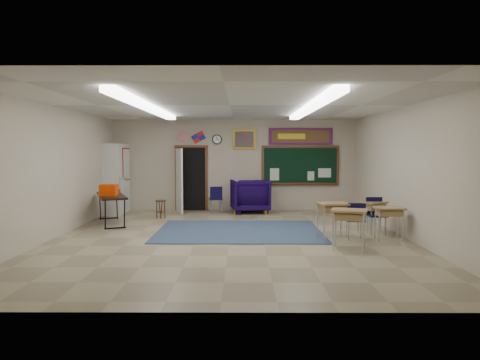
{
  "coord_description": "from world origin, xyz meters",
  "views": [
    {
      "loc": [
        0.27,
        -9.63,
        2.0
      ],
      "look_at": [
        0.22,
        1.5,
        1.22
      ],
      "focal_mm": 32.0,
      "sensor_mm": 36.0,
      "label": 1
    }
  ],
  "objects_px": {
    "folding_table": "(111,208)",
    "wooden_stool": "(161,209)",
    "wingback_armchair": "(250,196)",
    "student_desk_front_left": "(333,219)",
    "student_desk_front_right": "(372,215)"
  },
  "relations": [
    {
      "from": "wingback_armchair",
      "to": "student_desk_front_left",
      "type": "distance_m",
      "value": 4.53
    },
    {
      "from": "student_desk_front_right",
      "to": "wooden_stool",
      "type": "relative_size",
      "value": 1.5
    },
    {
      "from": "student_desk_front_right",
      "to": "folding_table",
      "type": "relative_size",
      "value": 0.4
    },
    {
      "from": "folding_table",
      "to": "wingback_armchair",
      "type": "bearing_deg",
      "value": 7.11
    },
    {
      "from": "wingback_armchair",
      "to": "student_desk_front_right",
      "type": "bearing_deg",
      "value": 121.4
    },
    {
      "from": "student_desk_front_right",
      "to": "wooden_stool",
      "type": "height_order",
      "value": "student_desk_front_right"
    },
    {
      "from": "student_desk_front_left",
      "to": "student_desk_front_right",
      "type": "xyz_separation_m",
      "value": [
        1.09,
        0.71,
        -0.03
      ]
    },
    {
      "from": "student_desk_front_left",
      "to": "folding_table",
      "type": "height_order",
      "value": "folding_table"
    },
    {
      "from": "folding_table",
      "to": "wooden_stool",
      "type": "distance_m",
      "value": 1.49
    },
    {
      "from": "student_desk_front_left",
      "to": "wooden_stool",
      "type": "relative_size",
      "value": 1.55
    },
    {
      "from": "folding_table",
      "to": "wooden_stool",
      "type": "height_order",
      "value": "folding_table"
    },
    {
      "from": "student_desk_front_right",
      "to": "folding_table",
      "type": "bearing_deg",
      "value": 133.23
    },
    {
      "from": "wingback_armchair",
      "to": "folding_table",
      "type": "bearing_deg",
      "value": 21.3
    },
    {
      "from": "wingback_armchair",
      "to": "folding_table",
      "type": "relative_size",
      "value": 0.58
    },
    {
      "from": "student_desk_front_left",
      "to": "wooden_stool",
      "type": "distance_m",
      "value": 5.31
    }
  ]
}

